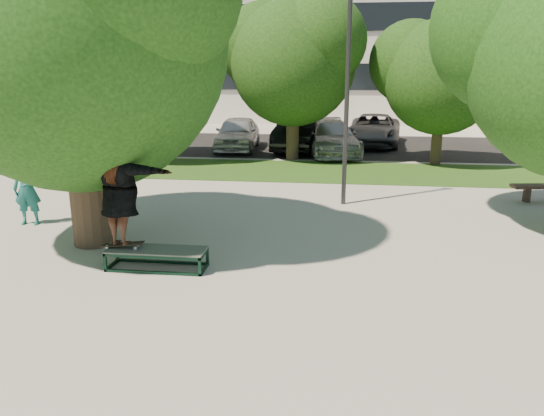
# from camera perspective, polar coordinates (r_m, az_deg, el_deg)

# --- Properties ---
(ground) EXTENTS (120.00, 120.00, 0.00)m
(ground) POSITION_cam_1_polar(r_m,az_deg,el_deg) (9.75, 1.88, -6.65)
(ground) COLOR #9D9A91
(ground) RESTS_ON ground
(grass_strip) EXTENTS (30.00, 4.00, 0.02)m
(grass_strip) POSITION_cam_1_polar(r_m,az_deg,el_deg) (18.88, 7.59, 3.87)
(grass_strip) COLOR #274614
(grass_strip) RESTS_ON ground
(asphalt_strip) EXTENTS (40.00, 8.00, 0.01)m
(asphalt_strip) POSITION_cam_1_polar(r_m,az_deg,el_deg) (25.30, 5.26, 6.72)
(asphalt_strip) COLOR black
(asphalt_strip) RESTS_ON ground
(tree_left) EXTENTS (6.96, 5.95, 7.12)m
(tree_left) POSITION_cam_1_polar(r_m,az_deg,el_deg) (11.37, -20.63, 18.24)
(tree_left) COLOR #38281E
(tree_left) RESTS_ON ground
(bg_tree_left) EXTENTS (5.28, 4.51, 5.77)m
(bg_tree_left) POSITION_cam_1_polar(r_m,az_deg,el_deg) (21.42, -13.49, 14.92)
(bg_tree_left) COLOR #38281E
(bg_tree_left) RESTS_ON ground
(bg_tree_mid) EXTENTS (5.76, 4.92, 6.24)m
(bg_tree_mid) POSITION_cam_1_polar(r_m,az_deg,el_deg) (21.20, 2.10, 16.07)
(bg_tree_mid) COLOR #38281E
(bg_tree_mid) RESTS_ON ground
(bg_tree_right) EXTENTS (5.04, 4.31, 5.43)m
(bg_tree_right) POSITION_cam_1_polar(r_m,az_deg,el_deg) (20.92, 17.64, 13.99)
(bg_tree_right) COLOR #38281E
(bg_tree_right) RESTS_ON ground
(lamppost) EXTENTS (0.25, 0.15, 6.11)m
(lamppost) POSITION_cam_1_polar(r_m,az_deg,el_deg) (14.04, 8.11, 13.00)
(lamppost) COLOR #2D2D30
(lamppost) RESTS_ON ground
(office_building) EXTENTS (30.00, 14.12, 16.00)m
(office_building) POSITION_cam_1_polar(r_m,az_deg,el_deg) (41.35, 3.42, 21.02)
(office_building) COLOR silver
(office_building) RESTS_ON ground
(grind_box) EXTENTS (1.80, 0.60, 0.38)m
(grind_box) POSITION_cam_1_polar(r_m,az_deg,el_deg) (9.97, -12.26, -5.34)
(grind_box) COLOR black
(grind_box) RESTS_ON ground
(skater_rig) EXTENTS (2.26, 0.91, 1.87)m
(skater_rig) POSITION_cam_1_polar(r_m,az_deg,el_deg) (9.87, -16.14, 1.22)
(skater_rig) COLOR white
(skater_rig) RESTS_ON grind_box
(bystander) EXTENTS (0.67, 0.48, 1.72)m
(bystander) POSITION_cam_1_polar(r_m,az_deg,el_deg) (13.54, -24.85, 1.92)
(bystander) COLOR #19625F
(bystander) RESTS_ON ground
(car_silver_a) EXTENTS (1.96, 4.41, 1.47)m
(car_silver_a) POSITION_cam_1_polar(r_m,az_deg,el_deg) (23.90, -3.74, 8.04)
(car_silver_a) COLOR silver
(car_silver_a) RESTS_ON asphalt_strip
(car_dark) EXTENTS (2.13, 4.99, 1.60)m
(car_dark) POSITION_cam_1_polar(r_m,az_deg,el_deg) (23.85, 2.93, 8.19)
(car_dark) COLOR black
(car_dark) RESTS_ON asphalt_strip
(car_grey) EXTENTS (2.97, 5.42, 1.44)m
(car_grey) POSITION_cam_1_polar(r_m,az_deg,el_deg) (25.75, 10.87, 8.26)
(car_grey) COLOR #545358
(car_grey) RESTS_ON asphalt_strip
(car_silver_b) EXTENTS (2.87, 5.13, 1.40)m
(car_silver_b) POSITION_cam_1_polar(r_m,az_deg,el_deg) (22.72, 6.34, 7.54)
(car_silver_b) COLOR #ADACB1
(car_silver_b) RESTS_ON asphalt_strip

